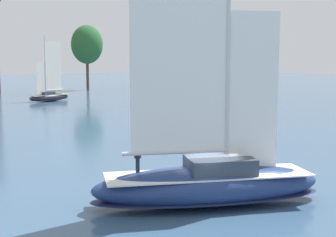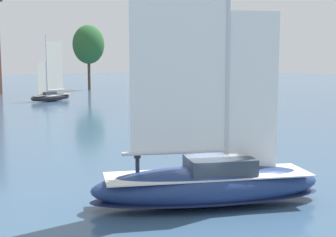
# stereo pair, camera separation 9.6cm
# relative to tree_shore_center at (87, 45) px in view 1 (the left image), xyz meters

# --- Properties ---
(ground_plane) EXTENTS (400.00, 400.00, 0.00)m
(ground_plane) POSITION_rel_tree_shore_center_xyz_m (-41.39, -79.15, -10.49)
(ground_plane) COLOR #385675
(tree_shore_center) EXTENTS (7.28, 7.28, 14.99)m
(tree_shore_center) POSITION_rel_tree_shore_center_xyz_m (0.00, 0.00, 0.00)
(tree_shore_center) COLOR #4C3828
(tree_shore_center) RESTS_ON ground
(sailboat_main) EXTENTS (11.61, 8.43, 15.80)m
(sailboat_main) POSITION_rel_tree_shore_center_xyz_m (-41.38, -79.16, -9.27)
(sailboat_main) COLOR navy
(sailboat_main) RESTS_ON ground
(sailboat_moored_mid_channel) EXTENTS (8.36, 3.78, 11.11)m
(sailboat_moored_mid_channel) POSITION_rel_tree_shore_center_xyz_m (-20.57, -21.28, -9.59)
(sailboat_moored_mid_channel) COLOR #232328
(sailboat_moored_mid_channel) RESTS_ON ground
(channel_buoy) EXTENTS (0.87, 0.87, 1.62)m
(channel_buoy) POSITION_rel_tree_shore_center_xyz_m (-31.48, -64.54, -9.86)
(channel_buoy) COLOR yellow
(channel_buoy) RESTS_ON ground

